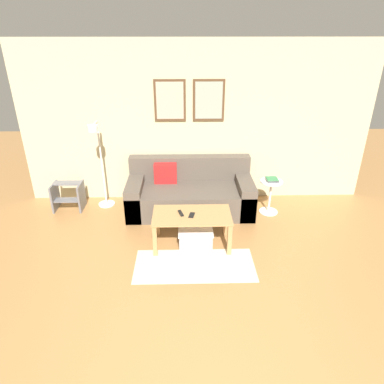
# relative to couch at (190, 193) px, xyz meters

# --- Properties ---
(wall_back) EXTENTS (5.60, 0.09, 2.55)m
(wall_back) POSITION_rel_couch_xyz_m (0.12, 0.47, 1.01)
(wall_back) COLOR #C6BC93
(wall_back) RESTS_ON ground_plane
(area_rug) EXTENTS (1.49, 0.67, 0.01)m
(area_rug) POSITION_rel_couch_xyz_m (0.03, -1.49, -0.27)
(area_rug) COLOR beige
(area_rug) RESTS_ON ground_plane
(couch) EXTENTS (1.96, 0.90, 0.79)m
(couch) POSITION_rel_couch_xyz_m (0.00, 0.00, 0.00)
(couch) COLOR brown
(couch) RESTS_ON ground_plane
(coffee_table) EXTENTS (1.03, 0.56, 0.46)m
(coffee_table) POSITION_rel_couch_xyz_m (0.01, -1.01, 0.10)
(coffee_table) COLOR #AD7F4C
(coffee_table) RESTS_ON ground_plane
(storage_bin) EXTENTS (0.47, 0.36, 0.22)m
(storage_bin) POSITION_rel_couch_xyz_m (0.06, -1.00, -0.17)
(storage_bin) COLOR gray
(storage_bin) RESTS_ON ground_plane
(floor_lamp) EXTENTS (0.27, 0.48, 1.42)m
(floor_lamp) POSITION_rel_couch_xyz_m (-1.39, 0.05, 0.52)
(floor_lamp) COLOR white
(floor_lamp) RESTS_ON ground_plane
(side_table) EXTENTS (0.35, 0.35, 0.54)m
(side_table) POSITION_rel_couch_xyz_m (1.26, -0.15, 0.05)
(side_table) COLOR white
(side_table) RESTS_ON ground_plane
(book_stack) EXTENTS (0.19, 0.18, 0.05)m
(book_stack) POSITION_rel_couch_xyz_m (1.26, -0.15, 0.29)
(book_stack) COLOR #4C4C51
(book_stack) RESTS_ON side_table
(remote_control) EXTENTS (0.08, 0.16, 0.02)m
(remote_control) POSITION_rel_couch_xyz_m (-0.14, -0.99, 0.19)
(remote_control) COLOR black
(remote_control) RESTS_ON coffee_table
(cell_phone) EXTENTS (0.09, 0.15, 0.01)m
(cell_phone) POSITION_rel_couch_xyz_m (0.01, -1.03, 0.19)
(cell_phone) COLOR black
(cell_phone) RESTS_ON coffee_table
(step_stool) EXTENTS (0.46, 0.35, 0.44)m
(step_stool) POSITION_rel_couch_xyz_m (-1.96, 0.05, -0.04)
(step_stool) COLOR slate
(step_stool) RESTS_ON ground_plane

